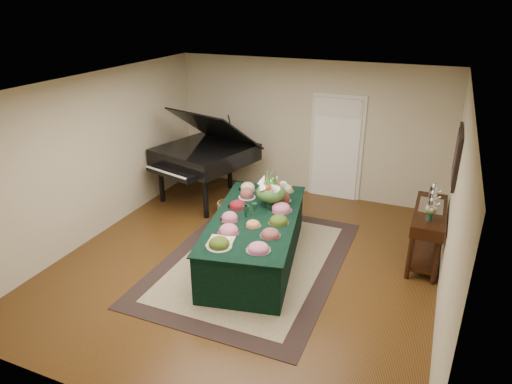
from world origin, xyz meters
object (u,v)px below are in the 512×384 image
at_px(buffet_table, 255,239).
at_px(mahogany_sideboard, 429,222).
at_px(grand_piano, 205,154).
at_px(floral_centerpiece, 271,189).

distance_m(buffet_table, mahogany_sideboard, 2.62).
relative_size(grand_piano, mahogany_sideboard, 1.57).
relative_size(floral_centerpiece, mahogany_sideboard, 0.36).
xyz_separation_m(floral_centerpiece, mahogany_sideboard, (2.33, 0.52, -0.36)).
distance_m(floral_centerpiece, grand_piano, 2.33).
bearing_deg(buffet_table, grand_piano, 135.08).
bearing_deg(grand_piano, buffet_table, -44.92).
distance_m(grand_piano, mahogany_sideboard, 4.32).
height_order(buffet_table, mahogany_sideboard, mahogany_sideboard).
bearing_deg(grand_piano, mahogany_sideboard, -11.11).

